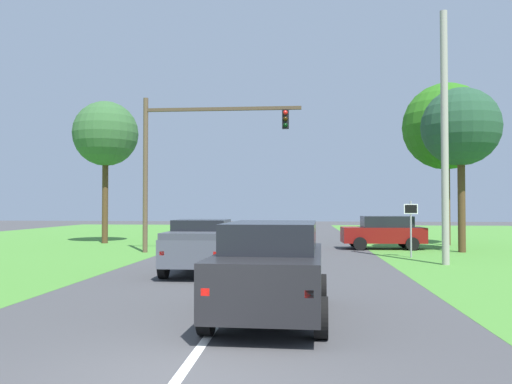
% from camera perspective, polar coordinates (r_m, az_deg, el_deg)
% --- Properties ---
extents(ground_plane, '(120.00, 120.00, 0.00)m').
position_cam_1_polar(ground_plane, '(17.71, -0.36, -8.88)').
color(ground_plane, '#424244').
extents(red_suv_near, '(2.38, 4.94, 1.94)m').
position_cam_1_polar(red_suv_near, '(10.85, 1.68, -8.13)').
color(red_suv_near, black).
rests_on(red_suv_near, ground_plane).
extents(pickup_truck_lead, '(2.23, 4.86, 1.81)m').
position_cam_1_polar(pickup_truck_lead, '(18.01, -5.79, -5.71)').
color(pickup_truck_lead, '#4C515B').
rests_on(pickup_truck_lead, ground_plane).
extents(traffic_light, '(7.74, 0.40, 7.57)m').
position_cam_1_polar(traffic_light, '(26.02, -7.51, 4.57)').
color(traffic_light, brown).
rests_on(traffic_light, ground_plane).
extents(keep_moving_sign, '(0.60, 0.09, 2.49)m').
position_cam_1_polar(keep_moving_sign, '(24.25, 16.35, -3.05)').
color(keep_moving_sign, gray).
rests_on(keep_moving_sign, ground_plane).
extents(oak_tree_right, '(5.02, 5.02, 9.40)m').
position_cam_1_polar(oak_tree_right, '(32.86, 19.82, 6.63)').
color(oak_tree_right, '#4C351E').
rests_on(oak_tree_right, ground_plane).
extents(crossing_suv_far, '(4.31, 2.16, 1.73)m').
position_cam_1_polar(crossing_suv_far, '(28.70, 13.60, -4.18)').
color(crossing_suv_far, maroon).
rests_on(crossing_suv_far, ground_plane).
extents(utility_pole_right, '(0.28, 0.28, 9.88)m').
position_cam_1_polar(utility_pole_right, '(21.84, 19.67, 5.59)').
color(utility_pole_right, '#9E998E').
rests_on(utility_pole_right, ground_plane).
extents(extra_tree_1, '(3.94, 3.94, 8.66)m').
position_cam_1_polar(extra_tree_1, '(33.75, -15.91, 6.00)').
color(extra_tree_1, '#4C351E').
rests_on(extra_tree_1, ground_plane).
extents(extra_tree_2, '(3.83, 3.83, 8.09)m').
position_cam_1_polar(extra_tree_2, '(28.06, 21.20, 6.50)').
color(extra_tree_2, '#4C351E').
rests_on(extra_tree_2, ground_plane).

